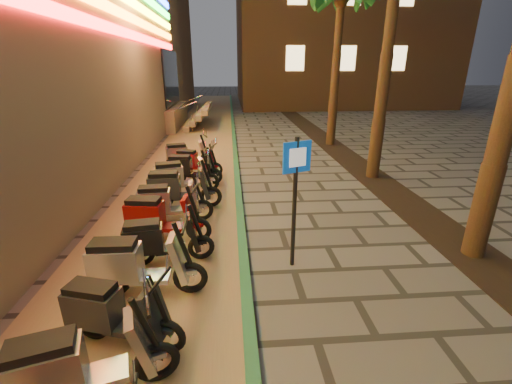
{
  "coord_description": "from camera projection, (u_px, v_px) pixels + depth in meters",
  "views": [
    {
      "loc": [
        -1.09,
        -3.54,
        3.49
      ],
      "look_at": [
        -0.62,
        2.6,
        1.2
      ],
      "focal_mm": 24.0,
      "sensor_mm": 36.0,
      "label": 1
    }
  ],
  "objects": [
    {
      "name": "scooter_3",
      "position": [
        75.0,
        366.0,
        3.59
      ],
      "size": [
        1.7,
        0.88,
        1.2
      ],
      "rotation": [
        0.0,
        0.0,
        0.29
      ],
      "color": "black",
      "rests_on": "ground"
    },
    {
      "name": "pedestrian_sign",
      "position": [
        295.0,
        186.0,
        5.83
      ],
      "size": [
        0.5,
        0.22,
        2.4
      ],
      "rotation": [
        0.0,
        0.0,
        0.37
      ],
      "color": "black",
      "rests_on": "ground"
    },
    {
      "name": "ground",
      "position": [
        317.0,
        341.0,
        4.6
      ],
      "size": [
        120.0,
        120.0,
        0.0
      ],
      "primitive_type": "plane",
      "color": "#474442",
      "rests_on": "ground"
    },
    {
      "name": "scooter_8",
      "position": [
        166.0,
        202.0,
        7.89
      ],
      "size": [
        1.71,
        0.63,
        1.2
      ],
      "rotation": [
        0.0,
        0.0,
        0.1
      ],
      "color": "black",
      "rests_on": "ground"
    },
    {
      "name": "scooter_10",
      "position": [
        179.0,
        177.0,
        9.61
      ],
      "size": [
        1.81,
        0.88,
        1.28
      ],
      "rotation": [
        0.0,
        0.0,
        0.25
      ],
      "color": "black",
      "rests_on": "ground"
    },
    {
      "name": "scooter_6",
      "position": [
        158.0,
        240.0,
        6.24
      ],
      "size": [
        1.63,
        0.65,
        1.14
      ],
      "rotation": [
        0.0,
        0.0,
        0.14
      ],
      "color": "black",
      "rests_on": "ground"
    },
    {
      "name": "scooter_9",
      "position": [
        176.0,
        188.0,
        8.68
      ],
      "size": [
        1.84,
        0.64,
        1.3
      ],
      "rotation": [
        0.0,
        0.0,
        0.04
      ],
      "color": "black",
      "rests_on": "ground"
    },
    {
      "name": "parking_strip",
      "position": [
        193.0,
        158.0,
        13.76
      ],
      "size": [
        3.4,
        60.0,
        0.01
      ],
      "primitive_type": "cube",
      "color": "#8C7251",
      "rests_on": "ground"
    },
    {
      "name": "planting_strip",
      "position": [
        400.0,
        198.0,
        9.53
      ],
      "size": [
        1.2,
        40.0,
        0.02
      ],
      "primitive_type": "cube",
      "color": "black",
      "rests_on": "ground"
    },
    {
      "name": "palm_d",
      "position": [
        341.0,
        2.0,
        14.01
      ],
      "size": [
        2.97,
        3.02,
        7.16
      ],
      "color": "#472D19",
      "rests_on": "ground"
    },
    {
      "name": "scooter_12",
      "position": [
        194.0,
        161.0,
        11.41
      ],
      "size": [
        1.56,
        0.76,
        1.1
      ],
      "rotation": [
        0.0,
        0.0,
        -0.25
      ],
      "color": "black",
      "rests_on": "ground"
    },
    {
      "name": "scooter_5",
      "position": [
        134.0,
        265.0,
        5.36
      ],
      "size": [
        1.8,
        0.63,
        1.27
      ],
      "rotation": [
        0.0,
        0.0,
        -0.01
      ],
      "color": "black",
      "rests_on": "ground"
    },
    {
      "name": "scooter_11",
      "position": [
        188.0,
        168.0,
        10.56
      ],
      "size": [
        1.67,
        0.63,
        1.18
      ],
      "rotation": [
        0.0,
        0.0,
        -0.11
      ],
      "color": "black",
      "rests_on": "ground"
    },
    {
      "name": "scooter_13",
      "position": [
        184.0,
        155.0,
        12.13
      ],
      "size": [
        1.68,
        0.87,
        1.19
      ],
      "rotation": [
        0.0,
        0.0,
        0.28
      ],
      "color": "black",
      "rests_on": "ground"
    },
    {
      "name": "green_curb",
      "position": [
        235.0,
        156.0,
        13.87
      ],
      "size": [
        0.18,
        60.0,
        0.1
      ],
      "primitive_type": "cube",
      "color": "#25633E",
      "rests_on": "ground"
    },
    {
      "name": "scooter_4",
      "position": [
        111.0,
        312.0,
        4.42
      ],
      "size": [
        1.6,
        0.83,
        1.13
      ],
      "rotation": [
        0.0,
        0.0,
        -0.29
      ],
      "color": "black",
      "rests_on": "ground"
    },
    {
      "name": "scooter_7",
      "position": [
        158.0,
        217.0,
        7.08
      ],
      "size": [
        1.77,
        0.7,
        1.24
      ],
      "rotation": [
        0.0,
        0.0,
        -0.13
      ],
      "color": "black",
      "rests_on": "ground"
    }
  ]
}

